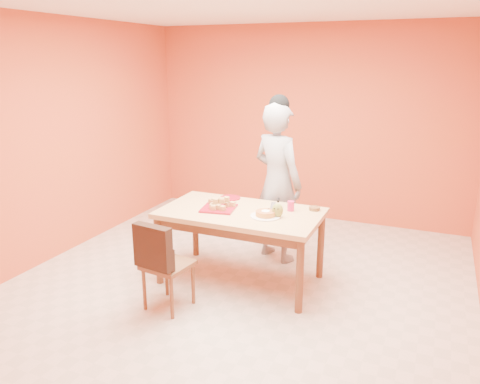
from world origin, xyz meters
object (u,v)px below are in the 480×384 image
at_px(person, 277,183).
at_px(magenta_glass, 291,206).
at_px(checker_tin, 314,209).
at_px(egg_ornament, 278,210).
at_px(red_dinner_plate, 230,198).
at_px(dining_chair, 167,263).
at_px(pastry_platter, 219,208).
at_px(dining_table, 241,220).
at_px(sponge_cake, 266,213).

distance_m(person, magenta_glass, 0.60).
bearing_deg(checker_tin, egg_ornament, -127.58).
bearing_deg(red_dinner_plate, dining_chair, -96.15).
bearing_deg(person, magenta_glass, 145.66).
bearing_deg(pastry_platter, magenta_glass, 19.33).
xyz_separation_m(dining_table, magenta_glass, (0.46, 0.20, 0.14)).
height_order(person, pastry_platter, person).
bearing_deg(sponge_cake, magenta_glass, 59.01).
height_order(dining_table, sponge_cake, sponge_cake).
bearing_deg(magenta_glass, sponge_cake, -120.99).
bearing_deg(egg_ornament, checker_tin, 38.35).
distance_m(red_dinner_plate, magenta_glass, 0.75).
bearing_deg(pastry_platter, person, 63.50).
bearing_deg(dining_chair, egg_ornament, 50.20).
height_order(dining_table, red_dinner_plate, red_dinner_plate).
relative_size(dining_table, checker_tin, 14.31).
distance_m(person, sponge_cake, 0.80).
xyz_separation_m(pastry_platter, egg_ornament, (0.63, -0.00, 0.06)).
distance_m(sponge_cake, checker_tin, 0.55).
bearing_deg(dining_chair, red_dinner_plate, 91.31).
height_order(egg_ornament, magenta_glass, egg_ornament).
distance_m(red_dinner_plate, sponge_cake, 0.71).
height_order(red_dinner_plate, egg_ornament, egg_ornament).
xyz_separation_m(person, egg_ornament, (0.26, -0.75, -0.06)).
bearing_deg(magenta_glass, red_dinner_plate, 168.50).
xyz_separation_m(pastry_platter, magenta_glass, (0.69, 0.24, 0.04)).
bearing_deg(magenta_glass, dining_chair, -131.17).
relative_size(red_dinner_plate, egg_ornament, 1.63).
distance_m(dining_chair, egg_ornament, 1.15).
bearing_deg(egg_ornament, red_dinner_plate, 135.91).
bearing_deg(pastry_platter, sponge_cake, -3.95).
distance_m(pastry_platter, egg_ornament, 0.63).
relative_size(dining_table, red_dinner_plate, 7.11).
bearing_deg(checker_tin, red_dinner_plate, 177.78).
bearing_deg(checker_tin, dining_table, -155.09).
distance_m(person, red_dinner_plate, 0.57).
height_order(dining_chair, red_dinner_plate, dining_chair).
bearing_deg(person, red_dinner_plate, 63.94).
xyz_separation_m(pastry_platter, red_dinner_plate, (-0.05, 0.39, -0.00)).
xyz_separation_m(dining_table, person, (0.15, 0.71, 0.23)).
relative_size(person, pastry_platter, 5.49).
xyz_separation_m(person, magenta_glass, (0.31, -0.50, -0.08)).
xyz_separation_m(person, pastry_platter, (-0.37, -0.75, -0.12)).
distance_m(pastry_platter, red_dinner_plate, 0.39).
height_order(dining_chair, person, person).
relative_size(dining_table, magenta_glass, 16.07).
distance_m(dining_chair, person, 1.64).
bearing_deg(egg_ornament, magenta_glass, 62.45).
distance_m(red_dinner_plate, egg_ornament, 0.78).
bearing_deg(egg_ornament, pastry_platter, 165.85).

